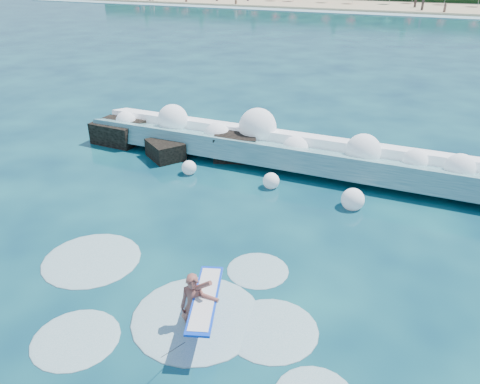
# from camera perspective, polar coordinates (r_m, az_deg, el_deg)

# --- Properties ---
(ground) EXTENTS (200.00, 200.00, 0.00)m
(ground) POSITION_cam_1_polar(r_m,az_deg,el_deg) (14.05, -8.97, -6.65)
(ground) COLOR #082740
(ground) RESTS_ON ground
(beach) EXTENTS (140.00, 20.00, 0.40)m
(beach) POSITION_cam_1_polar(r_m,az_deg,el_deg) (88.30, 20.50, 20.38)
(beach) COLOR tan
(beach) RESTS_ON ground
(wet_band) EXTENTS (140.00, 5.00, 0.08)m
(wet_band) POSITION_cam_1_polar(r_m,az_deg,el_deg) (77.40, 19.73, 19.69)
(wet_band) COLOR silver
(wet_band) RESTS_ON ground
(breaking_wave) EXTENTS (16.89, 2.68, 1.46)m
(breaking_wave) POSITION_cam_1_polar(r_m,az_deg,el_deg) (19.45, 4.81, 5.10)
(breaking_wave) COLOR teal
(breaking_wave) RESTS_ON ground
(rock_cluster) EXTENTS (7.83, 3.10, 1.22)m
(rock_cluster) POSITION_cam_1_polar(r_m,az_deg,el_deg) (20.85, -8.84, 6.02)
(rock_cluster) COLOR black
(rock_cluster) RESTS_ON ground
(surfer_with_board) EXTENTS (1.26, 2.90, 1.71)m
(surfer_with_board) POSITION_cam_1_polar(r_m,az_deg,el_deg) (10.89, -5.35, -13.56)
(surfer_with_board) COLOR #965046
(surfer_with_board) RESTS_ON ground
(wave_spray) EXTENTS (15.12, 4.42, 2.13)m
(wave_spray) POSITION_cam_1_polar(r_m,az_deg,el_deg) (19.26, 4.13, 6.45)
(wave_spray) COLOR white
(wave_spray) RESTS_ON ground
(surf_foam) EXTENTS (9.24, 5.87, 0.16)m
(surf_foam) POSITION_cam_1_polar(r_m,az_deg,el_deg) (11.99, -8.27, -13.29)
(surf_foam) COLOR silver
(surf_foam) RESTS_ON ground
(beachgoers) EXTENTS (102.37, 13.86, 1.93)m
(beachgoers) POSITION_cam_1_polar(r_m,az_deg,el_deg) (83.57, 23.21, 20.27)
(beachgoers) COLOR #3F332D
(beachgoers) RESTS_ON ground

